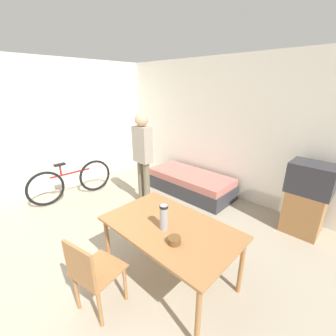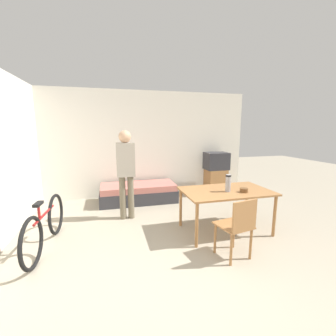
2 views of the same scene
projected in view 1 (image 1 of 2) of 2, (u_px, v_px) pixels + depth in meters
The scene contains 11 objects.
ground_plane at pixel (21, 290), 2.54m from camera, with size 20.00×20.00×0.00m, color #9E937F.
wall_back at pixel (213, 127), 4.64m from camera, with size 5.75×0.06×2.70m.
wall_left at pixel (71, 125), 4.90m from camera, with size 0.06×4.75×2.70m.
daybed at pixel (190, 183), 4.78m from camera, with size 1.82×0.82×0.43m.
tv at pixel (307, 198), 3.37m from camera, with size 0.59×0.45×1.13m.
dining_table at pixel (170, 231), 2.47m from camera, with size 1.48×0.90×0.73m.
wooden_chair at pixel (91, 272), 2.14m from camera, with size 0.49×0.49×0.87m.
bicycle at pixel (72, 181), 4.52m from camera, with size 0.19×1.66×0.77m.
person_standing at pixel (143, 153), 4.05m from camera, with size 0.34×0.23×1.73m.
thermos_flask at pixel (164, 216), 2.35m from camera, with size 0.09×0.09×0.29m.
mate_bowl at pixel (174, 240), 2.17m from camera, with size 0.13×0.13×0.07m.
Camera 1 is at (2.51, -0.24, 2.18)m, focal length 24.00 mm.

